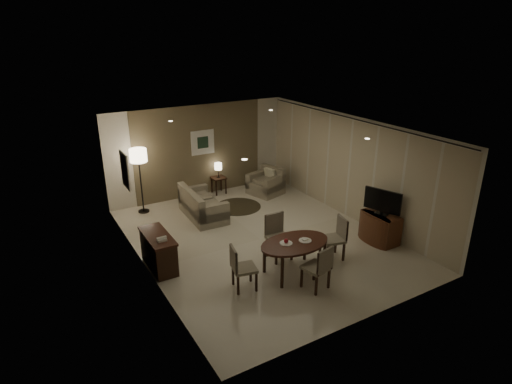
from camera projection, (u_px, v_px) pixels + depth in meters
room_shell at (252, 181)px, 10.11m from camera, size 5.50×7.00×2.70m
taupe_accent at (200, 151)px, 12.58m from camera, size 3.96×0.03×2.70m
curtain_wall at (349, 169)px, 11.06m from camera, size 0.08×6.70×2.58m
curtain_rod at (353, 119)px, 10.58m from camera, size 0.03×6.80×0.03m
art_back_frame at (203, 142)px, 12.52m from camera, size 0.72×0.03×0.72m
art_back_canvas at (203, 142)px, 12.51m from camera, size 0.34×0.01×0.34m
art_left_frame at (125, 171)px, 9.28m from camera, size 0.03×0.60×0.80m
art_left_canvas at (126, 170)px, 9.29m from camera, size 0.01×0.46×0.64m
downlight_nl at (244, 159)px, 7.19m from camera, size 0.10×0.10×0.01m
downlight_nr at (367, 139)px, 8.51m from camera, size 0.10×0.10×0.01m
downlight_fl at (171, 121)px, 10.09m from camera, size 0.10×0.10×0.01m
downlight_fr at (271, 110)px, 11.41m from camera, size 0.10×0.10×0.01m
console_desk at (159, 251)px, 8.96m from camera, size 0.48×1.20×0.75m
telephone at (162, 239)px, 8.57m from camera, size 0.20×0.14×0.09m
tv_cabinet at (380, 227)px, 10.07m from camera, size 0.48×0.90×0.70m
flat_tv at (383, 201)px, 9.82m from camera, size 0.36×0.85×0.60m
dining_table at (294, 258)px, 8.75m from camera, size 1.50×0.94×0.70m
chair_near at (316, 267)px, 8.21m from camera, size 0.53×0.53×0.93m
chair_far at (279, 238)px, 9.26m from camera, size 0.49×0.49×0.99m
chair_left at (244, 268)px, 8.20m from camera, size 0.52×0.52×0.91m
chair_right at (332, 239)px, 9.28m from camera, size 0.55×0.55×0.95m
plate_a at (286, 243)px, 8.58m from camera, size 0.26×0.26×0.02m
plate_b at (305, 240)px, 8.69m from camera, size 0.26×0.26×0.02m
fruit_apple at (286, 241)px, 8.56m from camera, size 0.09×0.09×0.09m
napkin at (305, 239)px, 8.68m from camera, size 0.12×0.08×0.03m
round_rug at (238, 206)px, 12.12m from camera, size 1.29×1.29×0.01m
sofa at (203, 203)px, 11.37m from camera, size 1.69×0.90×0.78m
armchair at (266, 181)px, 12.93m from camera, size 1.05×1.09×0.79m
side_table at (219, 185)px, 13.02m from camera, size 0.40×0.40×0.51m
table_lamp at (218, 169)px, 12.83m from camera, size 0.22×0.22×0.50m
floor_lamp at (141, 181)px, 11.47m from camera, size 0.45×0.45×1.79m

